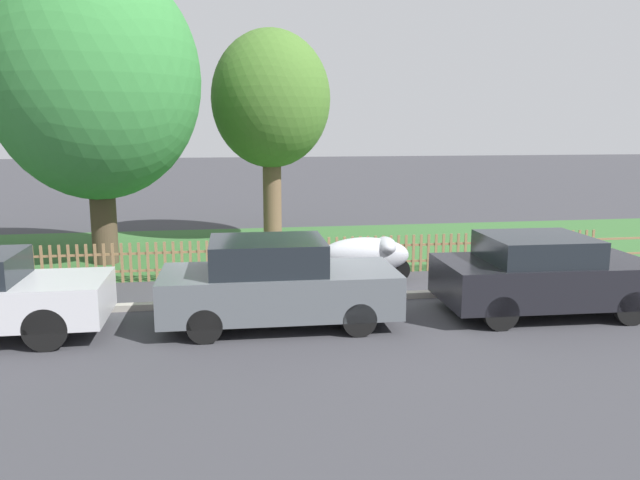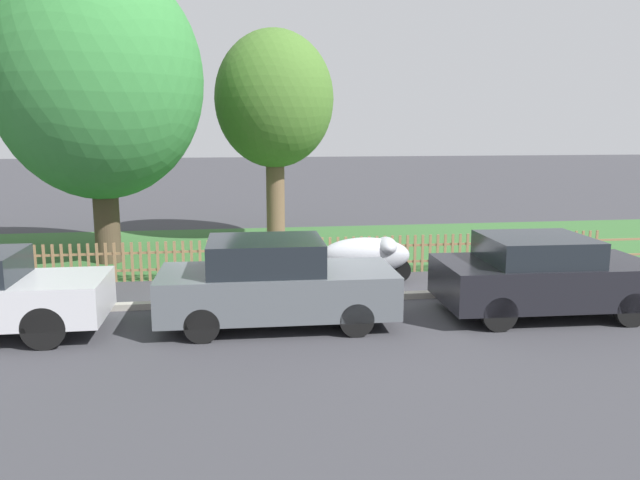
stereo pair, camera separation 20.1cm
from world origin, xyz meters
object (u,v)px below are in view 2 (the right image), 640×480
at_px(parked_car_black_saloon, 275,283).
at_px(tree_behind_motorcycle, 98,81).
at_px(tree_mid_park, 274,101).
at_px(covered_motorcycle, 368,255).
at_px(parked_car_navy_estate, 542,275).

bearing_deg(parked_car_black_saloon, tree_behind_motorcycle, 125.22).
distance_m(parked_car_black_saloon, tree_mid_park, 8.72).
bearing_deg(covered_motorcycle, parked_car_black_saloon, -124.57).
height_order(parked_car_navy_estate, tree_mid_park, tree_mid_park).
distance_m(covered_motorcycle, tree_behind_motorcycle, 7.73).
bearing_deg(covered_motorcycle, parked_car_navy_estate, -41.16).
distance_m(covered_motorcycle, tree_mid_park, 6.59).
bearing_deg(tree_behind_motorcycle, covered_motorcycle, -26.41).
xyz_separation_m(parked_car_navy_estate, covered_motorcycle, (-2.62, 2.75, -0.12)).
distance_m(parked_car_navy_estate, tree_mid_park, 9.74).
relative_size(covered_motorcycle, tree_mid_park, 0.33).
relative_size(parked_car_black_saloon, tree_behind_motorcycle, 0.55).
height_order(covered_motorcycle, tree_behind_motorcycle, tree_behind_motorcycle).
xyz_separation_m(parked_car_black_saloon, parked_car_navy_estate, (4.85, -0.08, -0.01)).
distance_m(tree_behind_motorcycle, tree_mid_park, 5.01).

